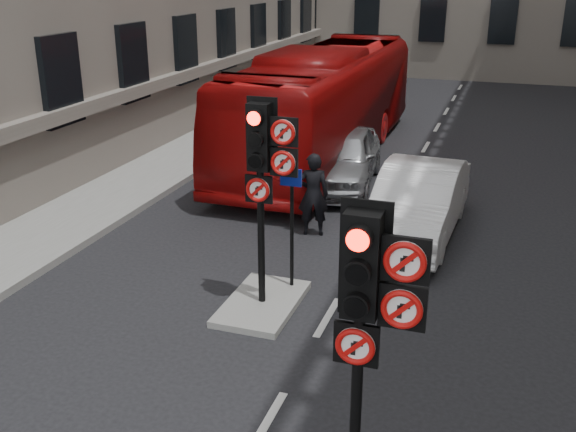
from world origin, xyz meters
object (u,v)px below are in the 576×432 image
Objects in this scene: car_white at (418,202)px; bus_red at (325,104)px; signal_far at (265,160)px; car_pink at (312,152)px; car_silver at (342,157)px; motorcyclist at (313,194)px; info_sign at (292,212)px; signal_near at (369,300)px; motorcycle at (390,276)px.

bus_red is at bearing 126.30° from car_white.
car_pink is (-1.66, 8.19, -2.12)m from signal_far.
bus_red reaches higher than car_silver.
car_pink is 2.15× the size of motorcyclist.
info_sign is (0.74, -6.46, 0.79)m from car_silver.
signal_near is 2.35× the size of motorcycle.
signal_near is 14.42m from bus_red.
motorcyclist is (-2.83, 7.55, -1.65)m from signal_near.
signal_far reaches higher than car_pink.
bus_red is 9.19m from info_sign.
car_white is 2.30m from motorcyclist.
info_sign is at bearing -89.40° from car_silver.
signal_far reaches higher than bus_red.
car_silver is at bearing 132.52° from car_white.
motorcycle is (-0.62, 5.01, -2.13)m from signal_near.
car_silver is 3.66m from motorcyclist.
car_white is 1.18× the size of car_pink.
motorcyclist is 0.83× the size of info_sign.
motorcycle is at bearing -66.15° from bus_red.
car_silver reaches higher than car_white.
car_silver is 6.55m from info_sign.
car_pink is 2.64× the size of motorcycle.
motorcyclist is (1.43, -4.64, 0.35)m from car_pink.
car_white is at bearing 65.24° from signal_far.
bus_red is at bearing 100.04° from signal_far.
car_silver is 3.03× the size of motorcycle.
motorcycle is 0.81× the size of motorcyclist.
motorcyclist is at bearing 110.53° from signal_near.
car_silver is 3.85m from car_white.
info_sign is (-1.75, -3.51, 0.79)m from car_white.
signal_far is at bearing -149.88° from motorcycle.
signal_far is at bearing -107.27° from info_sign.
signal_far is at bearing 78.35° from motorcyclist.
car_pink is at bearing 120.11° from motorcycle.
car_pink is (-3.62, 3.94, -0.20)m from car_white.
motorcyclist reaches higher than car_pink.
bus_red is 6.40m from motorcyclist.
car_silver is at bearing 95.41° from info_sign.
motorcyclist is at bearing -91.26° from car_silver.
bus_red reaches higher than motorcyclist.
signal_near is at bearing -64.38° from info_sign.
motorcycle is at bearing -87.18° from car_white.
car_white is (2.48, -2.95, -0.00)m from car_silver.
car_silver is 2.05× the size of info_sign.
signal_near is 1.91× the size of motorcyclist.
signal_far reaches higher than car_silver.
car_white is (1.96, 4.25, -1.92)m from signal_far.
signal_far is 0.89× the size of car_pink.
signal_far is 7.46m from car_silver.
signal_near reaches higher than bus_red.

